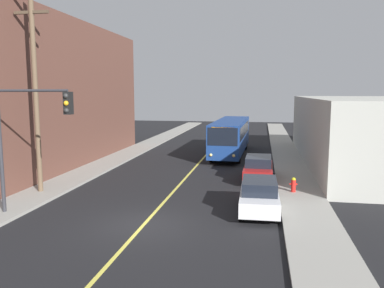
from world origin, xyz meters
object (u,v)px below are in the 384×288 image
(parked_car_red, at_px, (258,168))
(traffic_signal_left_corner, at_px, (29,125))
(city_bus, at_px, (231,135))
(parked_car_white, at_px, (259,195))
(utility_pole_near, at_px, (35,81))
(fire_hydrant, at_px, (293,184))

(parked_car_red, bearing_deg, traffic_signal_left_corner, -137.63)
(city_bus, xyz_separation_m, parked_car_red, (2.65, -10.32, -0.98))
(parked_car_white, xyz_separation_m, utility_pole_near, (-12.36, 1.30, 5.53))
(parked_car_white, distance_m, fire_hydrant, 4.13)
(parked_car_red, bearing_deg, utility_pole_near, -155.74)
(parked_car_white, relative_size, parked_car_red, 1.00)
(parked_car_red, bearing_deg, city_bus, 104.41)
(city_bus, bearing_deg, parked_car_red, -75.59)
(city_bus, distance_m, parked_car_white, 17.39)
(city_bus, bearing_deg, traffic_signal_left_corner, -111.14)
(utility_pole_near, height_order, fire_hydrant, utility_pole_near)
(city_bus, xyz_separation_m, fire_hydrant, (4.65, -13.48, -1.23))
(fire_hydrant, bearing_deg, parked_car_red, 122.33)
(parked_car_red, distance_m, utility_pole_near, 14.53)
(parked_car_red, relative_size, fire_hydrant, 5.27)
(utility_pole_near, height_order, traffic_signal_left_corner, utility_pole_near)
(utility_pole_near, bearing_deg, parked_car_red, 24.26)
(parked_car_white, distance_m, parked_car_red, 6.82)
(city_bus, xyz_separation_m, traffic_signal_left_corner, (-7.61, -19.68, 2.49))
(parked_car_red, relative_size, utility_pole_near, 0.39)
(city_bus, height_order, utility_pole_near, utility_pole_near)
(fire_hydrant, bearing_deg, utility_pole_near, -170.57)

